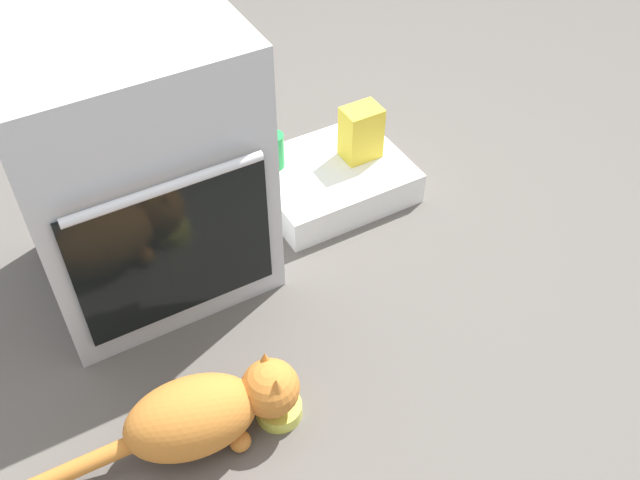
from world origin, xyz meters
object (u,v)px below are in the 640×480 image
soda_can (274,151)px  oven (134,165)px  snack_bag (361,133)px  food_bowl (279,408)px  pantry_cabinet (332,179)px  cat (206,412)px

soda_can → oven: bearing=-164.8°
snack_bag → oven: bearing=-177.1°
food_bowl → soda_can: soda_can is taller
food_bowl → snack_bag: 0.94m
pantry_cabinet → snack_bag: size_ratio=2.62×
snack_bag → pantry_cabinet: bearing=-178.3°
pantry_cabinet → food_bowl: size_ratio=4.07×
pantry_cabinet → soda_can: bearing=149.8°
food_bowl → snack_bag: snack_bag is taller
oven → pantry_cabinet: oven is taller
pantry_cabinet → food_bowl: (-0.53, -0.66, -0.03)m
oven → soda_can: (0.46, 0.13, -0.22)m
pantry_cabinet → snack_bag: bearing=1.7°
pantry_cabinet → oven: bearing=-176.9°
pantry_cabinet → cat: 0.95m
food_bowl → soda_can: bearing=63.5°
pantry_cabinet → food_bowl: pantry_cabinet is taller
oven → food_bowl: (0.09, -0.63, -0.36)m
pantry_cabinet → soda_can: (-0.16, 0.09, 0.12)m
oven → pantry_cabinet: (0.62, 0.03, -0.33)m
oven → snack_bag: bearing=2.9°
cat → food_bowl: bearing=0.0°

